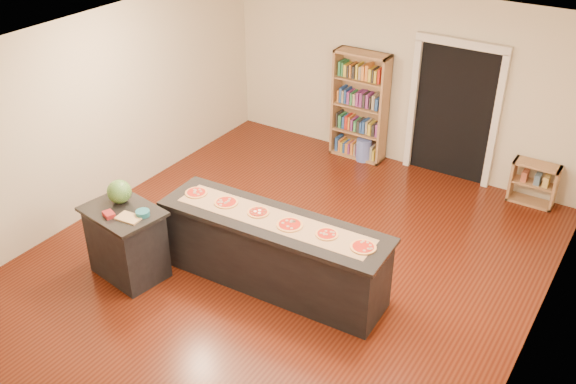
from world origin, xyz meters
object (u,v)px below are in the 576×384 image
Objects in this scene: bookshelf at (360,106)px; low_shelf at (534,183)px; side_counter at (127,242)px; kitchen_island at (274,252)px; watermelon at (119,192)px; waste_bin at (364,150)px.

bookshelf is 2.77× the size of low_shelf.
kitchen_island is at bearing 34.61° from side_counter.
side_counter is at bearing -101.61° from bookshelf.
bookshelf is 2.92m from low_shelf.
side_counter is 5.81m from low_shelf.
bookshelf is at bearing 76.21° from watermelon.
kitchen_island is 1.57× the size of bookshelf.
kitchen_island is at bearing -78.68° from bookshelf.
low_shelf reaches higher than waste_bin.
bookshelf is (0.90, 4.40, 0.43)m from side_counter.
kitchen_island is 1.81m from side_counter.
low_shelf is 1.74× the size of waste_bin.
bookshelf is at bearing 98.95° from kitchen_island.
watermelon is (-1.77, -0.66, 0.61)m from kitchen_island.
bookshelf is at bearing 87.37° from side_counter.
bookshelf reaches higher than low_shelf.
bookshelf is at bearing 155.58° from waste_bin.
low_shelf is 2.71m from waste_bin.
waste_bin is at bearing 96.74° from kitchen_island.
side_counter is 4.47m from waste_bin.
side_counter is at bearing -40.82° from watermelon.
waste_bin is at bearing -24.42° from bookshelf.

